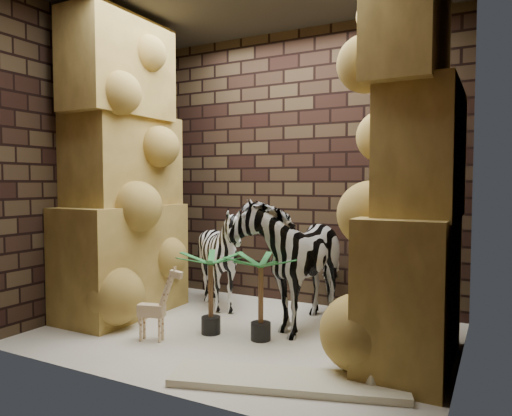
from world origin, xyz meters
The scene contains 13 objects.
floor centered at (0.00, 0.00, 0.00)m, with size 3.50×3.50×0.00m, color #EFE2CD.
wall_back centered at (0.00, 1.25, 1.50)m, with size 3.50×3.50×0.00m, color black.
wall_front centered at (0.00, -1.25, 1.50)m, with size 3.50×3.50×0.00m, color black.
wall_left centered at (-1.75, 0.00, 1.50)m, with size 3.00×3.00×0.00m, color black.
wall_right centered at (1.75, 0.00, 1.50)m, with size 3.00×3.00×0.00m, color black.
rock_pillar_left centered at (-1.40, 0.00, 1.50)m, with size 0.68×1.30×3.00m, color tan, non-canonical shape.
rock_pillar_right centered at (1.42, 0.00, 1.50)m, with size 0.58×1.25×3.00m, color tan, non-canonical shape.
zebra_right centered at (0.28, 0.51, 0.71)m, with size 0.65×1.20×1.42m, color white.
zebra_left centered at (-0.59, 0.58, 0.49)m, with size 0.87×1.08×0.98m, color white.
giraffe_toy centered at (-0.60, -0.51, 0.33)m, with size 0.34×0.11×0.66m, color beige, non-canonical shape.
palm_front centered at (0.21, -0.07, 0.37)m, with size 0.36×0.36×0.73m, color #14642D, non-canonical shape.
palm_back centered at (-0.26, -0.12, 0.36)m, with size 0.36×0.36×0.73m, color #14642D, non-canonical shape.
surfboard centered at (0.76, -0.77, 0.03)m, with size 1.55×0.38×0.05m, color #F0EBC0.
Camera 1 is at (1.99, -3.54, 1.33)m, focal length 32.83 mm.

